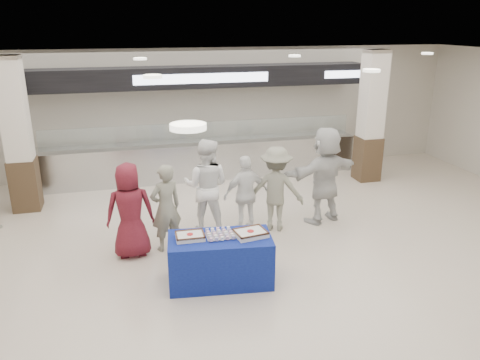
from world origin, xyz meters
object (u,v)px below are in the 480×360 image
object	(u,v)px
display_table	(220,260)
cupcake_tray	(220,234)
sheet_cake_right	(250,233)
chef_short	(246,194)
soldier_a	(166,208)
chef_tall	(206,186)
civilian_white	(325,175)
civilian_maroon	(130,211)
sheet_cake_left	(190,236)
soldier_b	(276,189)

from	to	relation	value
display_table	cupcake_tray	bearing A→B (deg)	82.48
sheet_cake_right	chef_short	world-z (taller)	chef_short
cupcake_tray	sheet_cake_right	bearing A→B (deg)	-12.09
soldier_a	chef_tall	xyz separation A→B (m)	(0.82, 0.59, 0.12)
chef_tall	civilian_white	xyz separation A→B (m)	(2.34, -0.12, 0.06)
cupcake_tray	soldier_a	distance (m)	1.44
cupcake_tray	civilian_maroon	distance (m)	1.75
sheet_cake_right	chef_tall	bearing A→B (deg)	98.98
sheet_cake_left	sheet_cake_right	xyz separation A→B (m)	(0.90, -0.13, 0.00)
chef_tall	soldier_b	distance (m)	1.31
display_table	chef_tall	xyz separation A→B (m)	(0.15, 1.91, 0.53)
civilian_maroon	soldier_a	world-z (taller)	civilian_maroon
chef_tall	chef_short	world-z (taller)	chef_tall
soldier_a	chef_short	distance (m)	1.58
cupcake_tray	chef_short	xyz separation A→B (m)	(0.85, 1.65, -0.04)
civilian_maroon	sheet_cake_right	bearing A→B (deg)	141.42
display_table	chef_tall	bearing A→B (deg)	92.42
cupcake_tray	soldier_b	xyz separation A→B (m)	(1.42, 1.61, 0.03)
cupcake_tray	civilian_white	xyz separation A→B (m)	(2.48, 1.75, 0.18)
display_table	chef_short	xyz separation A→B (m)	(0.86, 1.69, 0.37)
cupcake_tray	civilian_white	bearing A→B (deg)	35.19
civilian_maroon	chef_short	world-z (taller)	civilian_maroon
soldier_a	display_table	bearing A→B (deg)	95.79
sheet_cake_right	civilian_white	distance (m)	2.74
civilian_maroon	civilian_white	world-z (taller)	civilian_white
cupcake_tray	chef_tall	world-z (taller)	chef_tall
display_table	civilian_white	world-z (taller)	civilian_white
display_table	cupcake_tray	distance (m)	0.41
sheet_cake_left	civilian_maroon	distance (m)	1.42
soldier_b	civilian_white	world-z (taller)	civilian_white
display_table	sheet_cake_left	distance (m)	0.61
chef_short	soldier_b	xyz separation A→B (m)	(0.57, -0.04, 0.07)
chef_short	soldier_b	world-z (taller)	soldier_b
civilian_maroon	soldier_b	world-z (taller)	civilian_maroon
civilian_maroon	chef_short	bearing A→B (deg)	-169.89
display_table	chef_short	world-z (taller)	chef_short
soldier_a	chef_short	xyz separation A→B (m)	(1.53, 0.38, -0.03)
display_table	soldier_a	size ratio (longest dim) A/B	0.99
soldier_b	sheet_cake_right	bearing A→B (deg)	84.01
soldier_b	soldier_a	bearing A→B (deg)	32.91
civilian_maroon	cupcake_tray	bearing A→B (deg)	135.16
chef_tall	civilian_maroon	bearing A→B (deg)	49.27
display_table	soldier_a	distance (m)	1.53
soldier_a	soldier_b	world-z (taller)	soldier_b
sheet_cake_right	soldier_a	size ratio (longest dim) A/B	0.33
sheet_cake_left	chef_tall	distance (m)	1.92
civilian_maroon	sheet_cake_left	bearing A→B (deg)	123.85
chef_short	soldier_b	distance (m)	0.58
sheet_cake_right	chef_short	size ratio (longest dim) A/B	0.34
sheet_cake_left	soldier_a	distance (m)	1.26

